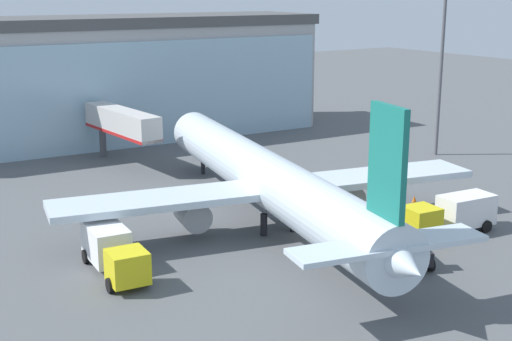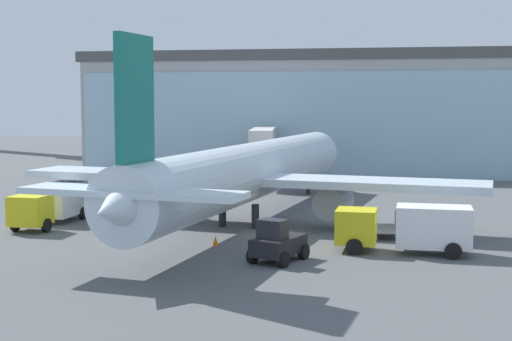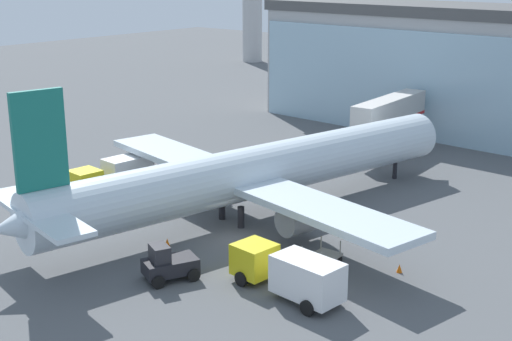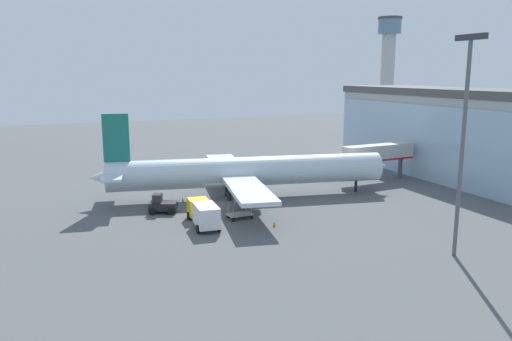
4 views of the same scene
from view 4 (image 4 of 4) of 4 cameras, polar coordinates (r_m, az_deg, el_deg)
The scene contains 12 objects.
ground at distance 63.87m, azimuth -4.45°, elevation -3.80°, with size 240.00×240.00×0.00m, color #545659.
terminal_building at distance 84.88m, azimuth 22.45°, elevation 3.89°, with size 52.37×15.24×14.05m.
jet_bridge at distance 78.96m, azimuth 13.86°, elevation 1.90°, with size 3.04×12.44×5.62m.
control_tower at distance 148.60m, azimuth 14.83°, elevation 11.60°, with size 6.65×6.65×31.93m.
apron_light_mast at distance 46.93m, azimuth 22.66°, elevation 4.38°, with size 3.20×0.40×19.53m.
airplane at distance 66.10m, azimuth -1.36°, elevation -0.17°, with size 32.01×40.03×11.45m.
catering_truck at distance 77.90m, azimuth -6.77°, elevation -0.05°, with size 3.01×7.46×2.65m.
fuel_truck at distance 54.46m, azimuth -6.02°, elevation -4.83°, with size 7.47×3.06×2.65m.
baggage_cart at distance 57.09m, azimuth -1.87°, elevation -5.04°, with size 1.72×2.86×1.50m.
pushback_tug at distance 60.32m, azimuth -10.70°, elevation -3.89°, with size 3.19×3.65×2.30m.
safety_cone_nose at distance 65.05m, azimuth -8.37°, elevation -3.36°, with size 0.36×0.36×0.55m, color orange.
safety_cone_wingtip at distance 54.26m, azimuth 2.10°, elevation -6.15°, with size 0.36×0.36×0.55m, color orange.
Camera 4 is at (58.38, -20.22, 16.18)m, focal length 35.00 mm.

